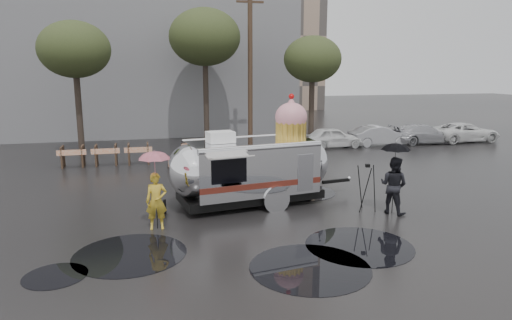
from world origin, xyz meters
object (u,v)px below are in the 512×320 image
object	(u,v)px
person_right	(394,185)
tripod	(367,183)
airstream_trailer	(253,166)
person_left	(156,201)

from	to	relation	value
person_right	tripod	distance (m)	0.83
airstream_trailer	tripod	world-z (taller)	airstream_trailer
person_left	tripod	xyz separation A→B (m)	(6.67, 0.08, 0.11)
airstream_trailer	tripod	size ratio (longest dim) A/B	4.46
person_left	person_right	xyz separation A→B (m)	(7.38, -0.35, 0.09)
person_left	person_right	distance (m)	7.39
person_left	person_right	world-z (taller)	person_right
person_left	tripod	bearing A→B (deg)	3.74
person_right	tripod	xyz separation A→B (m)	(-0.71, 0.43, 0.02)
airstream_trailer	person_right	bearing A→B (deg)	-36.03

